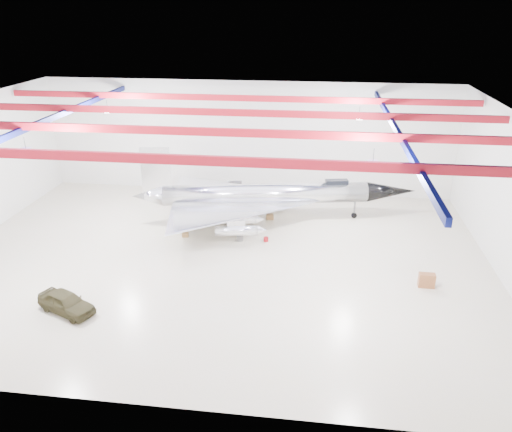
# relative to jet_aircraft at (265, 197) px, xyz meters

# --- Properties ---
(floor) EXTENTS (40.00, 40.00, 0.00)m
(floor) POSITION_rel_jet_aircraft_xyz_m (-2.65, -7.76, -2.21)
(floor) COLOR beige
(floor) RESTS_ON ground
(wall_back) EXTENTS (40.00, 0.00, 40.00)m
(wall_back) POSITION_rel_jet_aircraft_xyz_m (-2.65, 7.24, 3.29)
(wall_back) COLOR silver
(wall_back) RESTS_ON floor
(ceiling) EXTENTS (40.00, 40.00, 0.00)m
(ceiling) POSITION_rel_jet_aircraft_xyz_m (-2.65, -7.76, 8.79)
(ceiling) COLOR #0A0F38
(ceiling) RESTS_ON wall_back
(ceiling_structure) EXTENTS (39.50, 29.50, 1.08)m
(ceiling_structure) POSITION_rel_jet_aircraft_xyz_m (-2.65, -7.76, 8.11)
(ceiling_structure) COLOR maroon
(ceiling_structure) RESTS_ON ceiling
(jet_aircraft) EXTENTS (24.59, 16.43, 6.74)m
(jet_aircraft) POSITION_rel_jet_aircraft_xyz_m (0.00, 0.00, 0.00)
(jet_aircraft) COLOR silver
(jet_aircraft) RESTS_ON floor
(jeep) EXTENTS (4.26, 3.04, 1.35)m
(jeep) POSITION_rel_jet_aircraft_xyz_m (-10.55, -15.79, -1.54)
(jeep) COLOR #36311B
(jeep) RESTS_ON floor
(desk) EXTENTS (1.09, 0.56, 0.98)m
(desk) POSITION_rel_jet_aircraft_xyz_m (12.06, -9.88, -1.72)
(desk) COLOR brown
(desk) RESTS_ON floor
(crate_ply) EXTENTS (0.57, 0.49, 0.36)m
(crate_ply) POSITION_rel_jet_aircraft_xyz_m (-6.09, -4.28, -2.03)
(crate_ply) COLOR olive
(crate_ply) RESTS_ON floor
(toolbox_red) EXTENTS (0.52, 0.46, 0.31)m
(toolbox_red) POSITION_rel_jet_aircraft_xyz_m (-3.09, 0.07, -2.06)
(toolbox_red) COLOR maroon
(toolbox_red) RESTS_ON floor
(engine_drum) EXTENTS (0.65, 0.65, 0.46)m
(engine_drum) POSITION_rel_jet_aircraft_xyz_m (-1.52, -4.44, -1.98)
(engine_drum) COLOR #59595B
(engine_drum) RESTS_ON floor
(parts_bin) EXTENTS (0.73, 0.63, 0.45)m
(parts_bin) POSITION_rel_jet_aircraft_xyz_m (0.42, 0.24, -1.99)
(parts_bin) COLOR olive
(parts_bin) RESTS_ON floor
(tool_chest) EXTENTS (0.49, 0.49, 0.36)m
(tool_chest) POSITION_rel_jet_aircraft_xyz_m (0.57, -4.30, -2.03)
(tool_chest) COLOR maroon
(tool_chest) RESTS_ON floor
(oil_barrel) EXTENTS (0.51, 0.41, 0.34)m
(oil_barrel) POSITION_rel_jet_aircraft_xyz_m (-2.32, -1.15, -2.04)
(oil_barrel) COLOR olive
(oil_barrel) RESTS_ON floor
(spares_box) EXTENTS (0.56, 0.56, 0.39)m
(spares_box) POSITION_rel_jet_aircraft_xyz_m (1.04, 2.53, -2.02)
(spares_box) COLOR #59595B
(spares_box) RESTS_ON floor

